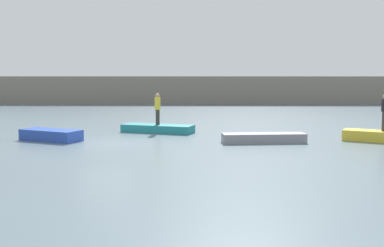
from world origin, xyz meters
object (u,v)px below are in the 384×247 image
Objects in this scene: rowboat_blue at (51,135)px; rowboat_teal at (158,128)px; rowboat_grey at (264,138)px; rowboat_yellow at (384,136)px; person_yellow_shirt at (158,107)px.

rowboat_teal is at bearing 57.74° from rowboat_blue.
rowboat_grey is 5.79m from rowboat_yellow.
rowboat_yellow is 11.71m from person_yellow_shirt.
person_yellow_shirt is (4.97, 3.19, 1.13)m from rowboat_blue.
rowboat_blue reaches higher than rowboat_grey.
rowboat_grey reaches higher than rowboat_teal.
rowboat_blue is at bearing 171.82° from rowboat_grey.
rowboat_teal is at bearing -169.24° from rowboat_yellow.
rowboat_blue reaches higher than rowboat_yellow.
rowboat_yellow is at bearing 24.02° from rowboat_blue.
rowboat_teal is 1.01× the size of rowboat_grey.
rowboat_grey is at bearing 21.95° from rowboat_blue.
person_yellow_shirt is (0.00, 0.00, 1.19)m from rowboat_teal.
rowboat_grey is 2.26× the size of person_yellow_shirt.
rowboat_blue is at bearing -129.35° from rowboat_teal.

